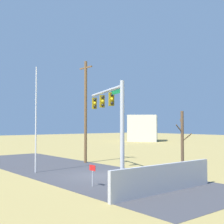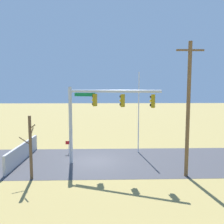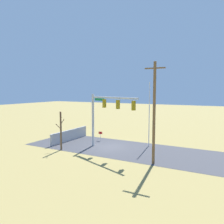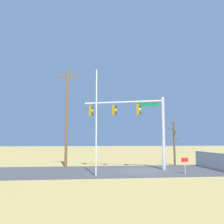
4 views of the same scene
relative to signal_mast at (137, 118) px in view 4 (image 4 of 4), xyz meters
The scene contains 9 objects.
ground_plane 4.74m from the signal_mast, 87.02° to the right, with size 160.00×160.00×0.00m, color #9E894C.
road_surface 6.16m from the signal_mast, 162.80° to the right, with size 28.00×8.00×0.01m, color #3D3D42.
sidewalk_corner 5.60m from the signal_mast, 14.28° to the right, with size 6.00×6.00×0.01m, color #B7B5AD.
retaining_fence 7.69m from the signal_mast, 14.55° to the right, with size 0.20×7.35×1.48m, color #A8A8AD.
signal_mast is the anchor object (origin of this frame).
flagpole 5.60m from the signal_mast, 135.36° to the right, with size 0.10×0.10×7.80m, color silver.
utility_pole 6.88m from the signal_mast, 160.92° to the left, with size 1.90×0.26×9.40m.
bare_tree 5.53m from the signal_mast, 29.89° to the left, with size 1.27×1.02×4.41m.
open_sign 5.90m from the signal_mast, 52.39° to the right, with size 0.56×0.04×1.22m.
Camera 4 is at (-5.01, -20.86, 2.59)m, focal length 39.92 mm.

